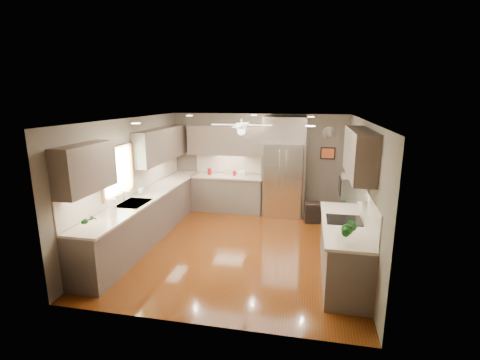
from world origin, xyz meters
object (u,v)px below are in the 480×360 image
(bowl, at_px, (242,175))
(canister_d, at_px, (234,173))
(canister_a, at_px, (209,172))
(paper_towel, at_px, (113,207))
(potted_plant_right, at_px, (349,229))
(canister_c, at_px, (227,172))
(refrigerator, at_px, (284,168))
(stool, at_px, (312,212))
(soap_bottle, at_px, (142,190))
(microwave, at_px, (353,186))
(potted_plant_left, at_px, (89,220))

(bowl, bearing_deg, canister_d, -177.94)
(canister_a, height_order, paper_towel, paper_towel)
(potted_plant_right, bearing_deg, canister_c, 124.90)
(bowl, relative_size, refrigerator, 0.10)
(potted_plant_right, relative_size, refrigerator, 0.15)
(stool, distance_m, paper_towel, 4.55)
(canister_d, height_order, bowl, canister_d)
(soap_bottle, relative_size, potted_plant_right, 0.50)
(potted_plant_right, bearing_deg, refrigerator, 107.75)
(soap_bottle, height_order, stool, soap_bottle)
(canister_c, distance_m, refrigerator, 1.47)
(canister_a, relative_size, soap_bottle, 0.93)
(canister_c, distance_m, stool, 2.38)
(soap_bottle, height_order, microwave, microwave)
(potted_plant_right, relative_size, bowl, 1.54)
(stool, height_order, paper_towel, paper_towel)
(potted_plant_right, xyz_separation_m, paper_towel, (-3.84, 0.39, -0.04))
(canister_c, bearing_deg, refrigerator, -2.58)
(canister_c, height_order, canister_d, canister_c)
(canister_d, bearing_deg, paper_towel, -112.04)
(canister_d, relative_size, potted_plant_left, 0.47)
(refrigerator, xyz_separation_m, stool, (0.73, -0.42, -0.95))
(canister_a, xyz_separation_m, canister_d, (0.66, 0.01, -0.02))
(canister_a, height_order, potted_plant_right, potted_plant_right)
(soap_bottle, relative_size, stool, 0.40)
(canister_c, height_order, stool, canister_c)
(potted_plant_left, xyz_separation_m, stool, (3.37, 3.59, -0.84))
(bowl, height_order, refrigerator, refrigerator)
(canister_a, height_order, potted_plant_left, potted_plant_left)
(refrigerator, relative_size, paper_towel, 8.28)
(canister_d, distance_m, potted_plant_left, 4.29)
(paper_towel, bearing_deg, stool, 40.96)
(potted_plant_right, distance_m, stool, 3.47)
(potted_plant_left, distance_m, microwave, 4.19)
(bowl, height_order, microwave, microwave)
(canister_a, bearing_deg, canister_c, 2.46)
(canister_c, xyz_separation_m, potted_plant_left, (-1.18, -4.07, 0.05))
(microwave, distance_m, paper_towel, 4.04)
(bowl, xyz_separation_m, refrigerator, (1.05, -0.06, 0.22))
(soap_bottle, distance_m, potted_plant_right, 4.32)
(microwave, relative_size, paper_towel, 1.86)
(potted_plant_right, relative_size, stool, 0.79)
(soap_bottle, bearing_deg, bowl, 50.78)
(stool, bearing_deg, paper_towel, -139.04)
(canister_a, relative_size, paper_towel, 0.57)
(soap_bottle, distance_m, refrigerator, 3.45)
(soap_bottle, bearing_deg, canister_d, 54.27)
(bowl, bearing_deg, canister_a, -178.83)
(canister_a, relative_size, microwave, 0.31)
(canister_a, xyz_separation_m, paper_towel, (-0.72, -3.39, 0.06))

